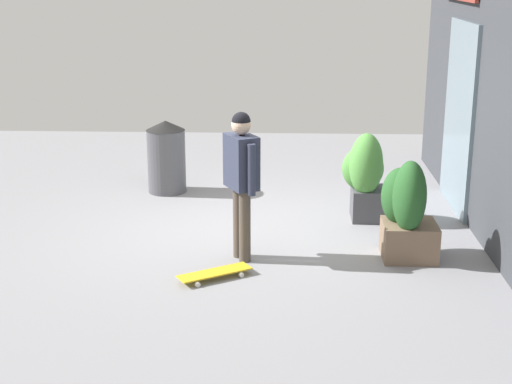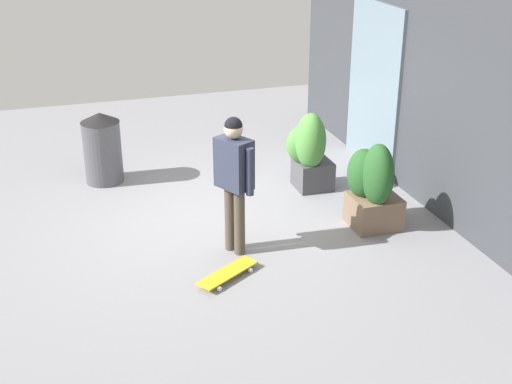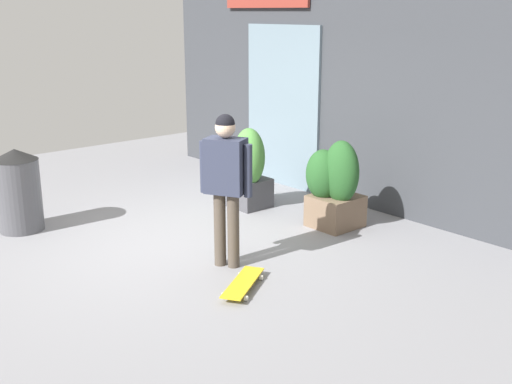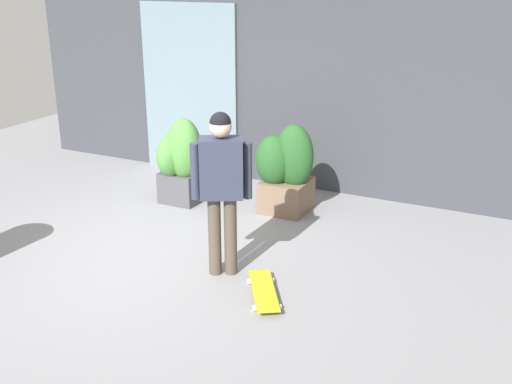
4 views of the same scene
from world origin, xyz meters
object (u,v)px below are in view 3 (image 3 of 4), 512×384
(skateboard, at_px, (243,283))
(planter_box_left, at_px, (334,186))
(skateboarder, at_px, (226,175))
(planter_box_right, at_px, (246,168))
(trash_bin, at_px, (18,190))

(skateboard, xyz_separation_m, planter_box_left, (-0.70, 2.10, 0.49))
(skateboarder, distance_m, planter_box_right, 2.18)
(planter_box_left, bearing_deg, trash_bin, -129.29)
(planter_box_left, relative_size, trash_bin, 1.09)
(skateboard, distance_m, planter_box_left, 2.27)
(skateboard, distance_m, trash_bin, 3.42)
(planter_box_left, height_order, trash_bin, planter_box_left)
(skateboarder, xyz_separation_m, trash_bin, (-2.66, -1.26, -0.50))
(trash_bin, bearing_deg, skateboard, 17.27)
(planter_box_left, relative_size, planter_box_right, 1.00)
(skateboarder, bearing_deg, skateboard, 37.88)
(planter_box_right, distance_m, trash_bin, 3.03)
(skateboard, bearing_deg, planter_box_left, 166.29)
(planter_box_left, distance_m, trash_bin, 4.01)
(skateboard, xyz_separation_m, planter_box_right, (-2.06, 1.79, 0.52))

